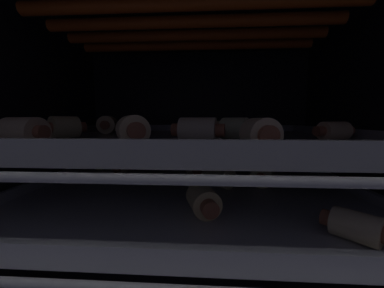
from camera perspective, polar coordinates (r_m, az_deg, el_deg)
The scene contains 31 objects.
ground_plane at distance 42.87cm, azimuth -0.15°, elevation -30.22°, with size 56.02×50.05×1.20cm, color black.
oven_wall_back at distance 59.03cm, azimuth 1.42°, elevation 2.19°, with size 56.02×1.20×41.44cm, color black.
oven_wall_left at distance 45.65cm, azimuth -36.96°, elevation -0.25°, with size 1.20×47.65×41.44cm, color black.
oven_wall_right at distance 42.80cm, azimuth 39.56°, elevation -0.77°, with size 1.20×47.65×41.44cm, color black.
heating_element at distance 37.25cm, azimuth -0.16°, elevation 28.40°, with size 42.90×22.75×1.78cm.
oven_rack_lower at distance 36.26cm, azimuth -0.15°, elevation -11.75°, with size 51.13×46.70×0.69cm.
baking_tray_lower at distance 36.02cm, azimuth -0.15°, elevation -10.53°, with size 46.04×39.81×1.97cm.
pig_in_blanket_lower_0 at distance 25.14cm, azimuth 2.84°, elevation -13.92°, with size 3.98×6.20×3.04cm.
pig_in_blanket_lower_1 at distance 40.70cm, azimuth 0.71°, elevation -6.03°, with size 3.77×5.38×3.08cm.
pig_in_blanket_lower_2 at distance 24.37cm, azimuth 35.94°, elevation -16.43°, with size 4.66×4.77×2.53cm.
pig_in_blanket_lower_3 at distance 34.99cm, azimuth 6.91°, elevation -8.15°, with size 5.02×5.26×3.03cm.
pig_in_blanket_lower_4 at distance 55.92cm, azimuth -18.74°, elevation -3.24°, with size 5.32×3.72×2.60cm.
pig_in_blanket_lower_5 at distance 50.42cm, azimuth -21.12°, elevation -4.05°, with size 4.07×5.52×3.11cm.
pig_in_blanket_lower_6 at distance 36.61cm, azimuth 17.28°, elevation -7.54°, with size 4.13×4.38×3.29cm.
pig_in_blanket_lower_7 at distance 45.72cm, azimuth -16.50°, elevation -5.35°, with size 3.33×6.27×2.42cm.
pig_in_blanket_lower_8 at distance 44.52cm, azimuth 3.89°, elevation -5.39°, with size 4.84×4.33×2.46cm.
pig_in_blanket_lower_9 at distance 50.01cm, azimuth -2.62°, elevation -4.08°, with size 3.32×5.72×2.48cm.
oven_rack_upper at distance 34.69cm, azimuth -0.16°, elevation 0.15°, with size 51.13×46.70×0.69cm.
baking_tray_upper at distance 34.61cm, azimuth -0.16°, elevation 1.47°, with size 46.04×39.81×2.00cm.
pig_in_blanket_upper_0 at distance 48.93cm, azimuth -14.42°, elevation 4.69°, with size 5.25×5.26×3.12cm.
pig_in_blanket_upper_1 at distance 24.78cm, azimuth -14.72°, elevation 3.41°, with size 4.29×5.24×3.14cm.
pig_in_blanket_upper_2 at distance 26.21cm, azimuth 1.50°, elevation 3.50°, with size 6.33×3.60×2.91cm.
pig_in_blanket_upper_3 at distance 29.96cm, azimuth 10.73°, elevation 3.76°, with size 5.24×4.29×2.93cm.
pig_in_blanket_upper_4 at distance 20.74cm, azimuth 16.72°, elevation 2.41°, with size 3.26×4.49×2.83cm.
pig_in_blanket_upper_5 at distance 34.52cm, azimuth 32.10°, elevation 2.81°, with size 5.80×3.49×2.42cm.
pig_in_blanket_upper_6 at distance 53.75cm, azimuth -20.44°, elevation 4.59°, with size 3.48×5.11×3.08cm.
pig_in_blanket_upper_7 at distance 38.60cm, azimuth 7.30°, elevation 3.99°, with size 5.92×2.83×2.46cm.
pig_in_blanket_upper_8 at distance 36.90cm, azimuth -29.40°, elevation 3.67°, with size 4.51×5.62×3.14cm.
pig_in_blanket_upper_9 at distance 46.56cm, azimuth -20.51°, elevation 4.57°, with size 3.89×4.99×3.36cm.
pig_in_blanket_upper_10 at distance 37.64cm, azimuth 15.28°, elevation 3.78°, with size 4.61×3.71×2.48cm.
pig_in_blanket_upper_11 at distance 28.33cm, azimuth -36.66°, elevation 2.49°, with size 5.74×3.81×2.91cm.
Camera 1 is at (2.30, -34.42, 24.86)cm, focal length 21.20 mm.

